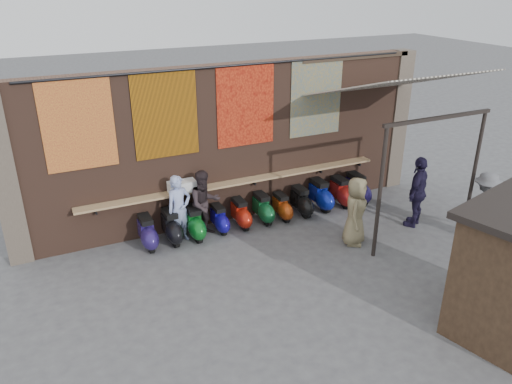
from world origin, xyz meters
TOP-DOWN VIEW (x-y plane):
  - ground at (0.00, 0.00)m, footprint 70.00×70.00m
  - brick_wall at (0.00, 2.70)m, footprint 10.00×0.40m
  - pier_left at (-5.20, 2.70)m, footprint 0.50×0.50m
  - pier_right at (5.20, 2.70)m, footprint 0.50×0.50m
  - eating_counter at (0.00, 2.33)m, footprint 8.00×0.32m
  - shelf_box at (-1.48, 2.30)m, footprint 0.66×0.31m
  - tapestry_redgold at (-3.60, 2.48)m, footprint 1.50×0.02m
  - tapestry_sun at (-1.70, 2.48)m, footprint 1.50×0.02m
  - tapestry_orange at (0.30, 2.48)m, footprint 1.50×0.02m
  - tapestry_multi at (2.30, 2.48)m, footprint 1.50×0.02m
  - hang_rail at (0.00, 2.47)m, footprint 9.50×0.06m
  - scooter_stool_0 at (-2.48, 1.98)m, footprint 0.36×0.81m
  - scooter_stool_1 at (-1.89, 1.99)m, footprint 0.38×0.84m
  - scooter_stool_2 at (-1.33, 1.95)m, footprint 0.37×0.83m
  - scooter_stool_3 at (-0.66, 2.01)m, footprint 0.32×0.71m
  - scooter_stool_4 at (-0.07, 2.02)m, footprint 0.34×0.76m
  - scooter_stool_5 at (0.56, 2.03)m, footprint 0.35×0.79m
  - scooter_stool_6 at (1.08, 1.96)m, footprint 0.32×0.71m
  - scooter_stool_7 at (1.66, 1.96)m, footprint 0.36×0.79m
  - scooter_stool_8 at (2.31, 2.04)m, footprint 0.39×0.86m
  - scooter_stool_9 at (2.95, 2.00)m, footprint 0.37×0.83m
  - scooter_stool_10 at (3.48, 1.98)m, footprint 0.39×0.86m
  - diner_left at (-1.66, 2.00)m, footprint 0.67×0.51m
  - diner_right at (-1.03, 2.00)m, footprint 0.89×0.74m
  - shopper_navy at (3.99, 0.20)m, footprint 1.16×0.93m
  - shopper_grey at (4.90, -1.05)m, footprint 1.28×1.09m
  - shopper_tan at (2.02, 0.09)m, footprint 0.94×0.97m
  - stall_sign at (2.48, -2.97)m, footprint 1.17×0.35m
  - stall_shelf at (2.48, -2.97)m, footprint 1.74×0.55m
  - awning_canvas at (3.50, 0.90)m, footprint 3.20×3.28m
  - awning_ledger at (3.50, 2.49)m, footprint 3.30×0.08m
  - awning_header at (3.50, -0.60)m, footprint 3.00×0.08m
  - awning_post_left at (2.10, -0.60)m, footprint 0.09×0.09m
  - awning_post_right at (4.90, -0.60)m, footprint 0.09×0.09m

SIDE VIEW (x-z plane):
  - ground at x=0.00m, z-range 0.00..0.00m
  - scooter_stool_3 at x=-0.66m, z-range 0.00..0.67m
  - scooter_stool_6 at x=1.08m, z-range 0.00..0.68m
  - scooter_stool_4 at x=-0.07m, z-range 0.00..0.72m
  - scooter_stool_5 at x=0.56m, z-range 0.00..0.75m
  - scooter_stool_7 at x=1.66m, z-range 0.00..0.75m
  - scooter_stool_0 at x=-2.48m, z-range 0.00..0.77m
  - scooter_stool_9 at x=2.95m, z-range 0.00..0.79m
  - scooter_stool_2 at x=-1.33m, z-range 0.00..0.79m
  - scooter_stool_1 at x=-1.89m, z-range 0.00..0.80m
  - scooter_stool_8 at x=2.31m, z-range 0.00..0.82m
  - scooter_stool_10 at x=3.48m, z-range 0.00..0.82m
  - diner_left at x=-1.66m, z-range 0.00..1.67m
  - shopper_tan at x=2.02m, z-range 0.00..1.68m
  - diner_right at x=-1.03m, z-range 0.00..1.68m
  - stall_shelf at x=2.48m, z-range 0.81..0.87m
  - shopper_grey at x=4.90m, z-range 0.00..1.72m
  - shopper_navy at x=3.99m, z-range 0.00..1.85m
  - eating_counter at x=0.00m, z-range 1.08..1.12m
  - shelf_box at x=-1.48m, z-range 1.12..1.39m
  - awning_post_left at x=2.10m, z-range 0.00..3.10m
  - awning_post_right at x=4.90m, z-range 0.00..3.10m
  - stall_sign at x=2.48m, z-range 1.42..1.92m
  - brick_wall at x=0.00m, z-range 0.00..4.00m
  - pier_left at x=-5.20m, z-range 0.00..4.00m
  - pier_right at x=5.20m, z-range 0.00..4.00m
  - tapestry_redgold at x=-3.60m, z-range 2.00..4.00m
  - tapestry_sun at x=-1.70m, z-range 2.00..4.00m
  - tapestry_orange at x=0.30m, z-range 2.00..4.00m
  - tapestry_multi at x=2.30m, z-range 2.00..4.00m
  - awning_header at x=3.50m, z-range 3.04..3.12m
  - awning_canvas at x=3.50m, z-range 3.07..4.03m
  - awning_ledger at x=3.50m, z-range 3.89..4.01m
  - hang_rail at x=0.00m, z-range 3.95..4.01m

